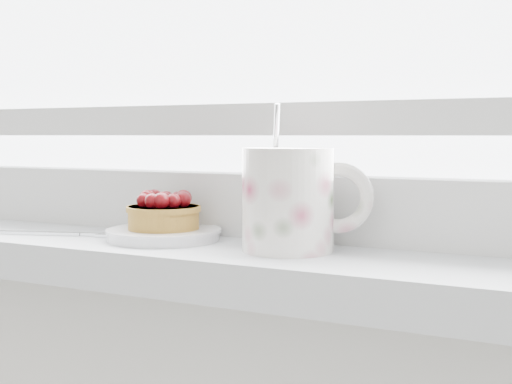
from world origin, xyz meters
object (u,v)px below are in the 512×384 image
Objects in this scene: floral_mug at (292,197)px; fork at (67,234)px; raspberry_tart at (164,212)px; saucer at (164,234)px.

fork is at bearing -175.86° from floral_mug.
floral_mug reaches higher than raspberry_tart.
floral_mug is 0.72× the size of fork.
saucer is 0.62× the size of fork.
floral_mug is (0.15, -0.00, 0.05)m from saucer.
raspberry_tart reaches higher than fork.
fork is at bearing -169.14° from raspberry_tart.
saucer is at bearing 178.97° from floral_mug.
saucer is 0.12m from fork.
floral_mug reaches higher than fork.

